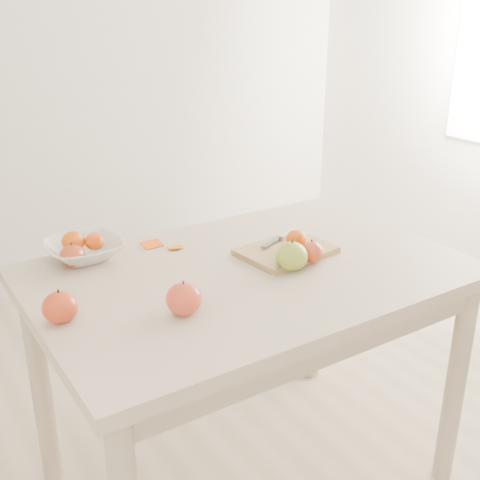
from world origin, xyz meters
TOP-DOWN VIEW (x-y plane):
  - ground at (0.00, 0.00)m, footprint 3.50×3.50m
  - table at (0.00, 0.00)m, footprint 1.20×0.80m
  - cutting_board at (0.15, 0.03)m, footprint 0.28×0.22m
  - board_tangerine at (0.18, 0.02)m, footprint 0.06×0.06m
  - fruit_bowl at (-0.37, 0.32)m, footprint 0.22×0.22m
  - bowl_tangerine_near at (-0.39, 0.33)m, footprint 0.07×0.07m
  - bowl_tangerine_far at (-0.34, 0.31)m, footprint 0.06×0.06m
  - orange_peel_a at (-0.16, 0.30)m, footprint 0.06×0.05m
  - orange_peel_b at (-0.11, 0.24)m, footprint 0.05×0.05m
  - paring_knife at (0.20, 0.10)m, footprint 0.16×0.08m
  - apple_green at (0.09, -0.07)m, footprint 0.09×0.09m
  - apple_red_b at (-0.28, -0.13)m, footprint 0.09×0.09m
  - apple_red_a at (-0.41, 0.28)m, footprint 0.07×0.07m
  - apple_red_d at (-0.54, -0.01)m, footprint 0.08×0.08m
  - apple_red_e at (0.17, -0.06)m, footprint 0.07×0.07m

SIDE VIEW (x-z plane):
  - ground at x=0.00m, z-range 0.00..0.00m
  - table at x=0.00m, z-range 0.28..1.03m
  - orange_peel_a at x=-0.16m, z-range 0.75..0.76m
  - orange_peel_b at x=-0.11m, z-range 0.75..0.76m
  - cutting_board at x=0.15m, z-range 0.75..0.77m
  - paring_knife at x=0.20m, z-range 0.77..0.78m
  - fruit_bowl at x=-0.37m, z-range 0.75..0.80m
  - apple_red_e at x=0.17m, z-range 0.75..0.81m
  - apple_red_a at x=-0.41m, z-range 0.75..0.82m
  - apple_red_d at x=-0.54m, z-range 0.75..0.83m
  - apple_red_b at x=-0.28m, z-range 0.75..0.83m
  - apple_green at x=0.09m, z-range 0.75..0.83m
  - board_tangerine at x=0.18m, z-range 0.77..0.82m
  - bowl_tangerine_far at x=-0.34m, z-range 0.78..0.83m
  - bowl_tangerine_near at x=-0.39m, z-range 0.78..0.84m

